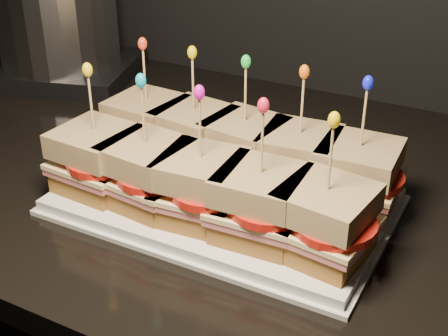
% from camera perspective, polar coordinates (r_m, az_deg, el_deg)
% --- Properties ---
extents(granite_slab, '(2.22, 0.68, 0.03)m').
position_cam_1_polar(granite_slab, '(0.82, 7.04, -2.78)').
color(granite_slab, black).
rests_on(granite_slab, cabinet).
extents(platter, '(0.38, 0.24, 0.02)m').
position_cam_1_polar(platter, '(0.76, -0.00, -3.04)').
color(platter, silver).
rests_on(platter, granite_slab).
extents(platter_rim, '(0.40, 0.25, 0.01)m').
position_cam_1_polar(platter_rim, '(0.76, -0.00, -3.43)').
color(platter_rim, silver).
rests_on(platter_rim, granite_slab).
extents(sandwich_0_bread_bot, '(0.09, 0.09, 0.02)m').
position_cam_1_polar(sandwich_0_bread_bot, '(0.86, -6.88, 2.26)').
color(sandwich_0_bread_bot, brown).
rests_on(sandwich_0_bread_bot, platter).
extents(sandwich_0_ham, '(0.10, 0.10, 0.01)m').
position_cam_1_polar(sandwich_0_ham, '(0.85, -6.94, 3.22)').
color(sandwich_0_ham, '#CA6364').
rests_on(sandwich_0_ham, sandwich_0_bread_bot).
extents(sandwich_0_cheese, '(0.10, 0.10, 0.01)m').
position_cam_1_polar(sandwich_0_cheese, '(0.85, -6.97, 3.65)').
color(sandwich_0_cheese, '#F9D994').
rests_on(sandwich_0_cheese, sandwich_0_ham).
extents(sandwich_0_tomato, '(0.09, 0.09, 0.01)m').
position_cam_1_polar(sandwich_0_tomato, '(0.83, -6.55, 3.80)').
color(sandwich_0_tomato, red).
rests_on(sandwich_0_tomato, sandwich_0_cheese).
extents(sandwich_0_bread_top, '(0.09, 0.09, 0.03)m').
position_cam_1_polar(sandwich_0_bread_top, '(0.84, -7.08, 5.32)').
color(sandwich_0_bread_top, '#60360C').
rests_on(sandwich_0_bread_top, sandwich_0_tomato).
extents(sandwich_0_pick, '(0.00, 0.00, 0.09)m').
position_cam_1_polar(sandwich_0_pick, '(0.82, -7.27, 8.20)').
color(sandwich_0_pick, tan).
rests_on(sandwich_0_pick, sandwich_0_bread_top).
extents(sandwich_0_frill, '(0.01, 0.01, 0.02)m').
position_cam_1_polar(sandwich_0_frill, '(0.81, -7.46, 11.20)').
color(sandwich_0_frill, red).
rests_on(sandwich_0_frill, sandwich_0_pick).
extents(sandwich_1_bread_bot, '(0.10, 0.10, 0.02)m').
position_cam_1_polar(sandwich_1_bread_bot, '(0.82, -2.69, 1.22)').
color(sandwich_1_bread_bot, brown).
rests_on(sandwich_1_bread_bot, platter).
extents(sandwich_1_ham, '(0.11, 0.10, 0.01)m').
position_cam_1_polar(sandwich_1_ham, '(0.81, -2.72, 2.21)').
color(sandwich_1_ham, '#CA6364').
rests_on(sandwich_1_ham, sandwich_1_bread_bot).
extents(sandwich_1_cheese, '(0.11, 0.10, 0.01)m').
position_cam_1_polar(sandwich_1_cheese, '(0.81, -2.73, 2.65)').
color(sandwich_1_cheese, '#F9D994').
rests_on(sandwich_1_cheese, sandwich_1_ham).
extents(sandwich_1_tomato, '(0.09, 0.09, 0.01)m').
position_cam_1_polar(sandwich_1_tomato, '(0.80, -2.21, 2.79)').
color(sandwich_1_tomato, red).
rests_on(sandwich_1_tomato, sandwich_1_cheese).
extents(sandwich_1_bread_top, '(0.10, 0.10, 0.03)m').
position_cam_1_polar(sandwich_1_bread_top, '(0.80, -2.77, 4.39)').
color(sandwich_1_bread_top, '#60360C').
rests_on(sandwich_1_bread_top, sandwich_1_tomato).
extents(sandwich_1_pick, '(0.00, 0.00, 0.09)m').
position_cam_1_polar(sandwich_1_pick, '(0.78, -2.85, 7.39)').
color(sandwich_1_pick, tan).
rests_on(sandwich_1_pick, sandwich_1_bread_top).
extents(sandwich_1_frill, '(0.01, 0.01, 0.02)m').
position_cam_1_polar(sandwich_1_frill, '(0.77, -2.93, 10.52)').
color(sandwich_1_frill, yellow).
rests_on(sandwich_1_frill, sandwich_1_pick).
extents(sandwich_2_bread_bot, '(0.10, 0.10, 0.02)m').
position_cam_1_polar(sandwich_2_bread_bot, '(0.79, 1.85, 0.08)').
color(sandwich_2_bread_bot, brown).
rests_on(sandwich_2_bread_bot, platter).
extents(sandwich_2_ham, '(0.11, 0.10, 0.01)m').
position_cam_1_polar(sandwich_2_ham, '(0.78, 1.87, 1.10)').
color(sandwich_2_ham, '#CA6364').
rests_on(sandwich_2_ham, sandwich_2_bread_bot).
extents(sandwich_2_cheese, '(0.11, 0.10, 0.01)m').
position_cam_1_polar(sandwich_2_cheese, '(0.78, 1.87, 1.56)').
color(sandwich_2_cheese, '#F9D994').
rests_on(sandwich_2_cheese, sandwich_2_ham).
extents(sandwich_2_tomato, '(0.09, 0.09, 0.01)m').
position_cam_1_polar(sandwich_2_tomato, '(0.77, 2.49, 1.68)').
color(sandwich_2_tomato, red).
rests_on(sandwich_2_tomato, sandwich_2_cheese).
extents(sandwich_2_bread_top, '(0.10, 0.10, 0.03)m').
position_cam_1_polar(sandwich_2_bread_top, '(0.77, 1.91, 3.34)').
color(sandwich_2_bread_top, '#60360C').
rests_on(sandwich_2_bread_top, sandwich_2_tomato).
extents(sandwich_2_pick, '(0.00, 0.00, 0.09)m').
position_cam_1_polar(sandwich_2_pick, '(0.75, 1.96, 6.45)').
color(sandwich_2_pick, tan).
rests_on(sandwich_2_pick, sandwich_2_bread_top).
extents(sandwich_2_frill, '(0.01, 0.01, 0.02)m').
position_cam_1_polar(sandwich_2_frill, '(0.73, 2.02, 9.70)').
color(sandwich_2_frill, green).
rests_on(sandwich_2_frill, sandwich_2_pick).
extents(sandwich_3_bread_bot, '(0.09, 0.09, 0.02)m').
position_cam_1_polar(sandwich_3_bread_bot, '(0.77, 6.72, -1.15)').
color(sandwich_3_bread_bot, brown).
rests_on(sandwich_3_bread_bot, platter).
extents(sandwich_3_ham, '(0.10, 0.10, 0.01)m').
position_cam_1_polar(sandwich_3_ham, '(0.76, 6.78, -0.10)').
color(sandwich_3_ham, '#CA6364').
rests_on(sandwich_3_ham, sandwich_3_bread_bot).
extents(sandwich_3_cheese, '(0.10, 0.10, 0.01)m').
position_cam_1_polar(sandwich_3_cheese, '(0.76, 6.81, 0.36)').
color(sandwich_3_cheese, '#F9D994').
rests_on(sandwich_3_cheese, sandwich_3_ham).
extents(sandwich_3_tomato, '(0.09, 0.09, 0.01)m').
position_cam_1_polar(sandwich_3_tomato, '(0.74, 7.53, 0.47)').
color(sandwich_3_tomato, red).
rests_on(sandwich_3_tomato, sandwich_3_cheese).
extents(sandwich_3_bread_top, '(0.10, 0.10, 0.03)m').
position_cam_1_polar(sandwich_3_bread_top, '(0.74, 6.93, 2.19)').
color(sandwich_3_bread_top, '#60360C').
rests_on(sandwich_3_bread_top, sandwich_3_tomato).
extents(sandwich_3_pick, '(0.00, 0.00, 0.09)m').
position_cam_1_polar(sandwich_3_pick, '(0.72, 7.14, 5.38)').
color(sandwich_3_pick, tan).
rests_on(sandwich_3_pick, sandwich_3_bread_top).
extents(sandwich_3_frill, '(0.01, 0.01, 0.02)m').
position_cam_1_polar(sandwich_3_frill, '(0.71, 7.36, 8.72)').
color(sandwich_3_frill, orange).
rests_on(sandwich_3_frill, sandwich_3_pick).
extents(sandwich_4_bread_bot, '(0.09, 0.09, 0.02)m').
position_cam_1_polar(sandwich_4_bread_bot, '(0.75, 11.87, -2.43)').
color(sandwich_4_bread_bot, brown).
rests_on(sandwich_4_bread_bot, platter).
extents(sandwich_4_ham, '(0.10, 0.10, 0.01)m').
position_cam_1_polar(sandwich_4_ham, '(0.74, 11.99, -1.37)').
color(sandwich_4_ham, '#CA6364').
rests_on(sandwich_4_ham, sandwich_4_bread_bot).
extents(sandwich_4_cheese, '(0.10, 0.10, 0.01)m').
position_cam_1_polar(sandwich_4_cheese, '(0.74, 12.05, -0.90)').
color(sandwich_4_cheese, '#F9D994').
rests_on(sandwich_4_cheese, sandwich_4_ham).
extents(sandwich_4_tomato, '(0.09, 0.09, 0.01)m').
position_cam_1_polar(sandwich_4_tomato, '(0.73, 12.87, -0.81)').
color(sandwich_4_tomato, red).
rests_on(sandwich_4_tomato, sandwich_4_cheese).
extents(sandwich_4_bread_top, '(0.09, 0.09, 0.03)m').
position_cam_1_polar(sandwich_4_bread_top, '(0.72, 12.26, 0.95)').
color(sandwich_4_bread_top, '#60360C').
rests_on(sandwich_4_bread_top, sandwich_4_tomato).
extents(sandwich_4_pick, '(0.00, 0.00, 0.09)m').
position_cam_1_polar(sandwich_4_pick, '(0.70, 12.64, 4.19)').
color(sandwich_4_pick, tan).
rests_on(sandwich_4_pick, sandwich_4_bread_top).
extents(sandwich_4_frill, '(0.01, 0.01, 0.02)m').
position_cam_1_polar(sandwich_4_frill, '(0.69, 13.03, 7.60)').
color(sandwich_4_frill, '#111BDE').
rests_on(sandwich_4_frill, sandwich_4_pick).
extents(sandwich_5_bread_bot, '(0.09, 0.09, 0.02)m').
position_cam_1_polar(sandwich_5_bread_bot, '(0.78, -11.33, -0.89)').
color(sandwich_5_bread_bot, brown).
rests_on(sandwich_5_bread_bot, platter).
extents(sandwich_5_ham, '(0.10, 0.10, 0.01)m').
position_cam_1_polar(sandwich_5_ham, '(0.77, -11.45, 0.13)').
color(sandwich_5_ham, '#CA6364').
rests_on(sandwich_5_ham, sandwich_5_bread_bot).
extents(sandwich_5_cheese, '(0.10, 0.10, 0.01)m').
position_cam_1_polar(sandwich_5_cheese, '(0.77, -11.50, 0.59)').
color(sandwich_5_cheese, '#F9D994').
rests_on(sandwich_5_cheese, sandwich_5_ham).
extents(sandwich_5_tomato, '(0.09, 0.09, 0.01)m').
position_cam_1_polar(sandwich_5_tomato, '(0.76, -11.12, 0.70)').
color(sandwich_5_tomato, red).
rests_on(sandwich_5_tomato, sandwich_5_cheese).
extents(sandwich_5_bread_top, '(0.09, 0.09, 0.03)m').
position_cam_1_polar(sandwich_5_bread_top, '(0.76, -11.69, 2.38)').
color(sandwich_5_bread_top, '#60360C').
rests_on(sandwich_5_bread_top, sandwich_5_tomato).
extents(sandwich_5_pick, '(0.00, 0.00, 0.09)m').
position_cam_1_polar(sandwich_5_pick, '(0.74, -12.03, 5.50)').
color(sandwich_5_pick, tan).
rests_on(sandwich_5_pick, sandwich_5_bread_top).
extents(sandwich_5_frill, '(0.01, 0.01, 0.02)m').
position_cam_1_polar(sandwich_5_frill, '(0.72, -12.39, 8.77)').
color(sandwich_5_frill, yellow).
rests_on(sandwich_5_frill, sandwich_5_pick).
extents(sandwich_6_bread_bot, '(0.09, 0.09, 0.02)m').
position_cam_1_polar(sandwich_6_bread_bot, '(0.74, -6.93, -2.21)').
color(sandwich_6_bread_bot, brown).
rests_on(sandwich_6_bread_bot, platter).
extents(sandwich_6_ham, '(0.10, 0.10, 0.01)m').
position_cam_1_polar(sandwich_6_ham, '(0.73, -7.01, -1.14)').
color(sandwich_6_ham, '#CA6364').
rests_on(sandwich_6_ham, sandwich_6_bread_bot).
extents(sandwich_6_cheese, '(0.11, 0.10, 0.01)m').
position_cam_1_polar(sandwich_6_cheese, '(0.73, -7.04, -0.66)').
color(sandwich_6_cheese, '#F9D994').
rests_on(sandwich_6_cheese, sandwich_6_ham).
extents(sandwich_6_tomato, '(0.09, 0.09, 0.01)m').
position_cam_1_polar(sandwich_6_tomato, '(0.72, -6.55, -0.57)').
color(sandwich_6_tomato, red).
rests_on(sandwich_6_tomato, sandwich_6_cheese).
extents(sandwich_6_bread_top, '(0.10, 0.10, 0.03)m').
position_cam_1_polar(sandwich_6_bread_top, '(0.72, -7.16, 1.21)').
color(sandwich_6_bread_top, '#60360C').
rests_on(sandwich_6_bread_top, sandwich_6_tomato).
extents(sandwich_6_pick, '(0.00, 0.00, 0.09)m').
position_cam_1_polar(sandwich_6_pick, '(0.70, -7.39, 4.48)').
color(sandwich_6_pick, tan).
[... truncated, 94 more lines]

